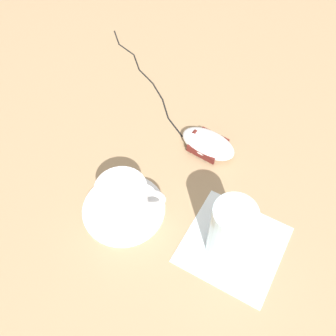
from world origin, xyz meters
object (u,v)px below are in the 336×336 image
saucer (124,208)px  drinking_glass (230,231)px  computer_mouse (208,144)px  coffee_cup (124,198)px

saucer → drinking_glass: bearing=-15.6°
computer_mouse → drinking_glass: size_ratio=1.06×
coffee_cup → drinking_glass: 0.18m
coffee_cup → computer_mouse: coffee_cup is taller
saucer → coffee_cup: size_ratio=1.26×
coffee_cup → saucer: bearing=152.0°
saucer → computer_mouse: (0.13, 0.15, 0.01)m
saucer → computer_mouse: 0.20m
saucer → drinking_glass: size_ratio=1.22×
coffee_cup → computer_mouse: 0.20m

